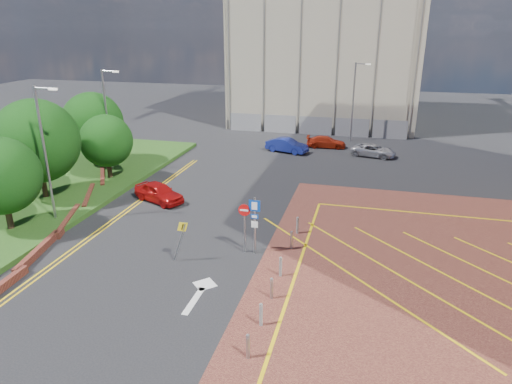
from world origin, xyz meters
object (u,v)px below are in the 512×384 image
at_px(warning_sign, 181,237).
at_px(car_red_left, 159,192).
at_px(lamp_left_near, 45,149).
at_px(car_red_back, 326,142).
at_px(lamp_back, 354,99).
at_px(car_blue_back, 287,145).
at_px(tree_b, 37,141).
at_px(tree_d, 93,123).
at_px(sign_cluster, 251,219).
at_px(car_silver_back, 373,150).
at_px(lamp_left_far, 108,116).
at_px(tree_c, 106,141).
at_px(tree_a, 1,176).

distance_m(warning_sign, car_red_left, 9.10).
relative_size(lamp_left_near, car_red_back, 2.06).
distance_m(lamp_back, warning_sign, 29.80).
bearing_deg(car_blue_back, tree_b, 156.66).
bearing_deg(warning_sign, tree_d, 134.55).
relative_size(sign_cluster, car_red_back, 0.82).
relative_size(lamp_back, car_red_left, 2.04).
distance_m(car_red_left, car_red_back, 20.21).
xyz_separation_m(car_red_back, car_silver_back, (4.58, -2.26, 0.00)).
xyz_separation_m(tree_d, car_silver_back, (22.88, 9.32, -3.31)).
relative_size(lamp_left_near, sign_cluster, 2.50).
relative_size(lamp_left_far, car_silver_back, 1.97).
relative_size(lamp_left_near, car_silver_back, 1.97).
relative_size(tree_b, tree_c, 1.38).
height_order(lamp_left_far, warning_sign, lamp_left_far).
distance_m(lamp_left_near, lamp_back, 30.80).
distance_m(tree_a, tree_d, 13.24).
distance_m(warning_sign, car_red_back, 25.85).
xyz_separation_m(tree_a, car_red_left, (6.19, 6.80, -2.84)).
bearing_deg(lamp_back, tree_d, -143.91).
distance_m(tree_a, tree_b, 5.27).
relative_size(tree_b, car_blue_back, 1.66).
distance_m(tree_a, lamp_left_far, 12.06).
bearing_deg(lamp_back, warning_sign, -103.60).
xyz_separation_m(tree_c, sign_cluster, (13.80, -9.02, -1.24)).
xyz_separation_m(lamp_left_near, warning_sign, (9.53, -2.82, -3.23)).
bearing_deg(tree_a, lamp_left_near, 51.70).
bearing_deg(car_red_left, car_silver_back, -17.62).
relative_size(lamp_left_far, lamp_back, 1.00).
bearing_deg(car_red_left, tree_a, 162.51).
bearing_deg(car_blue_back, tree_c, 151.08).
height_order(tree_b, tree_c, tree_b).
bearing_deg(lamp_left_near, car_blue_back, 61.53).
distance_m(lamp_left_near, car_red_back, 27.00).
height_order(tree_b, lamp_left_far, lamp_left_far).
bearing_deg(car_blue_back, car_silver_back, -70.56).
xyz_separation_m(lamp_back, car_red_left, (-11.89, -21.20, -3.69)).
xyz_separation_m(tree_d, warning_sign, (13.61, -13.82, -2.44)).
height_order(sign_cluster, car_red_left, sign_cluster).
xyz_separation_m(tree_a, warning_sign, (11.11, -0.82, -2.07)).
relative_size(tree_a, warning_sign, 2.42).
distance_m(tree_d, car_red_left, 11.15).
height_order(tree_c, car_blue_back, tree_c).
distance_m(lamp_left_far, car_blue_back, 16.61).
bearing_deg(car_silver_back, sign_cluster, 175.82).
relative_size(tree_a, lamp_left_near, 0.68).
xyz_separation_m(tree_b, lamp_back, (19.58, 23.00, 0.12)).
distance_m(tree_b, lamp_back, 30.21).
relative_size(tree_a, car_red_back, 1.39).
relative_size(tree_a, car_red_left, 1.38).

